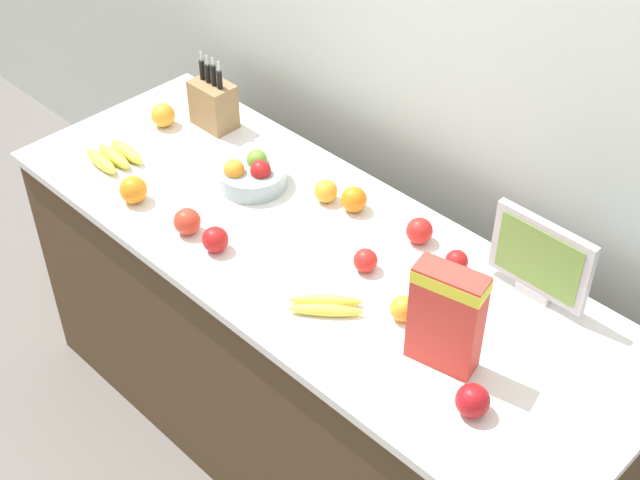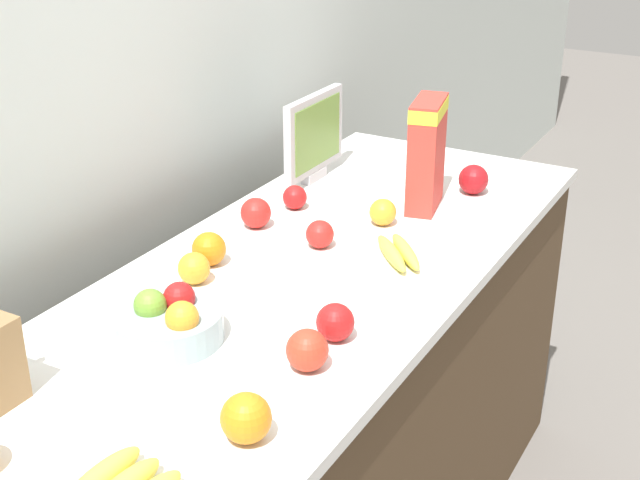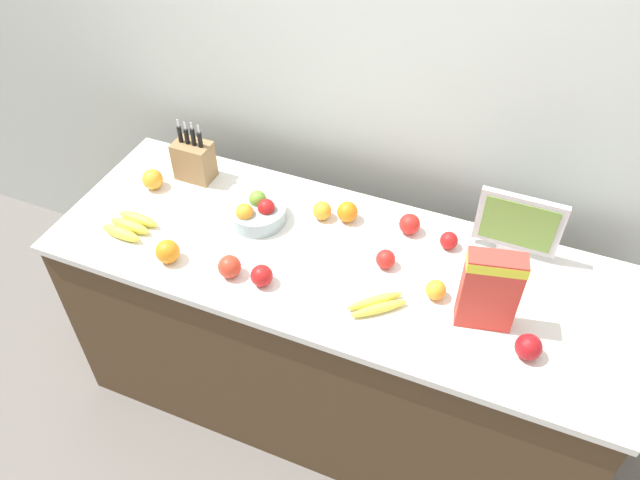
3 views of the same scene
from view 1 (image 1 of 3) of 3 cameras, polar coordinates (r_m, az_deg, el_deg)
name	(u,v)px [view 1 (image 1 of 3)]	position (r m, az deg, el deg)	size (l,w,h in m)	color
ground_plane	(314,441)	(3.29, -0.40, -12.73)	(14.00, 14.00, 0.00)	slate
wall_back	(450,61)	(2.78, 8.33, 11.25)	(9.00, 0.06, 2.60)	silver
counter	(313,353)	(2.93, -0.44, -7.23)	(2.11, 0.76, 0.93)	#4C3823
knife_block	(213,104)	(3.11, -6.84, 8.66)	(0.15, 0.10, 0.27)	#937047
small_monitor	(540,259)	(2.43, 13.92, -1.17)	(0.30, 0.03, 0.26)	#B7B7BC
cereal_box	(447,314)	(2.19, 8.11, -4.72)	(0.19, 0.11, 0.30)	red
fruit_bowl	(252,174)	(2.83, -4.39, 4.23)	(0.22, 0.22, 0.11)	#99B2B7
banana_bunch_left	(326,305)	(2.40, 0.37, -4.21)	(0.20, 0.18, 0.03)	yellow
banana_bunch_right	(114,156)	(3.01, -13.06, 5.24)	(0.19, 0.14, 0.04)	yellow
apple_by_knife_block	(365,260)	(2.51, 2.93, -1.31)	(0.07, 0.07, 0.07)	red
apple_rear	(215,240)	(2.59, -6.72, 0.03)	(0.08, 0.08, 0.08)	red
apple_near_bananas	(457,261)	(2.54, 8.74, -1.34)	(0.07, 0.07, 0.07)	red
apple_front	(419,231)	(2.61, 6.38, 0.59)	(0.08, 0.08, 0.08)	red
apple_rightmost	(473,400)	(2.17, 9.74, -10.09)	(0.08, 0.08, 0.08)	#A31419
apple_middle	(187,221)	(2.66, -8.50, 1.19)	(0.08, 0.08, 0.08)	red
orange_front_center	(403,309)	(2.37, 5.32, -4.39)	(0.07, 0.07, 0.07)	orange
orange_mid_left	(133,190)	(2.81, -11.86, 3.16)	(0.09, 0.09, 0.09)	orange
orange_front_left	(326,191)	(2.76, 0.38, 3.15)	(0.07, 0.07, 0.07)	orange
orange_front_right	(354,199)	(2.72, 2.19, 2.61)	(0.08, 0.08, 0.08)	orange
orange_by_cereal	(163,115)	(3.15, -10.02, 7.88)	(0.08, 0.08, 0.08)	orange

